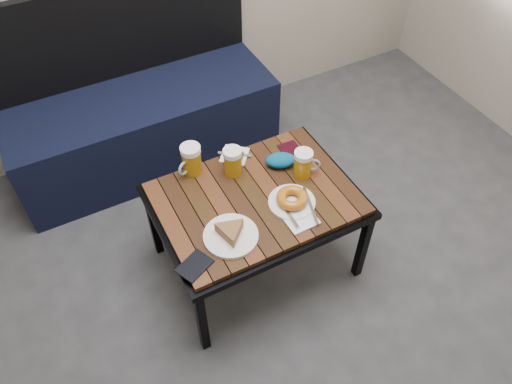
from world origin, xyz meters
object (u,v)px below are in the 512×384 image
cafe_table (256,203)px  passport_burgundy (292,151)px  passport_navy (195,266)px  beer_mug_left (191,160)px  beer_mug_centre (233,161)px  knit_pouch (281,160)px  bench (143,120)px  plate_pie (231,233)px  plate_bagel (292,200)px  beer_mug_right (303,163)px

cafe_table → passport_burgundy: passport_burgundy is taller
passport_navy → passport_burgundy: same height
cafe_table → beer_mug_left: (-0.18, 0.26, 0.11)m
beer_mug_centre → knit_pouch: beer_mug_centre is taller
cafe_table → knit_pouch: knit_pouch is taller
beer_mug_left → passport_navy: beer_mug_left is taller
bench → passport_burgundy: 0.92m
cafe_table → passport_navy: (-0.36, -0.20, 0.05)m
plate_pie → passport_burgundy: plate_pie is taller
bench → plate_bagel: bench is taller
cafe_table → beer_mug_centre: bearing=96.3°
beer_mug_left → passport_navy: bearing=41.8°
passport_burgundy → passport_navy: bearing=-147.3°
beer_mug_left → plate_pie: (-0.01, -0.40, -0.05)m
bench → passport_navy: bench is taller
beer_mug_centre → beer_mug_left: bearing=123.9°
beer_mug_left → beer_mug_centre: (0.16, -0.09, -0.01)m
bench → knit_pouch: bearing=-64.8°
plate_bagel → cafe_table: bearing=137.7°
passport_navy → knit_pouch: size_ratio=0.95×
plate_pie → beer_mug_centre: bearing=62.3°
bench → passport_navy: (-0.16, -1.13, 0.20)m
cafe_table → beer_mug_right: beer_mug_right is taller
beer_mug_right → passport_navy: size_ratio=1.03×
plate_bagel → passport_navy: bearing=-168.5°
plate_bagel → passport_burgundy: size_ratio=2.08×
bench → beer_mug_centre: size_ratio=10.86×
beer_mug_centre → passport_navy: beer_mug_centre is taller
beer_mug_left → beer_mug_right: bearing=124.0°
passport_navy → beer_mug_left: bearing=133.7°
passport_navy → plate_bagel: bearing=77.2°
beer_mug_left → plate_bagel: size_ratio=0.55×
beer_mug_right → cafe_table: bearing=-151.5°
cafe_table → beer_mug_left: beer_mug_left is taller
beer_mug_left → beer_mug_right: beer_mug_left is taller
bench → plate_pie: 1.10m
beer_mug_centre → passport_burgundy: (0.29, -0.01, -0.06)m
cafe_table → beer_mug_left: 0.33m
bench → knit_pouch: size_ratio=10.66×
cafe_table → passport_burgundy: 0.32m
beer_mug_right → passport_burgundy: bearing=101.3°
bench → knit_pouch: bench is taller
passport_navy → passport_burgundy: (0.63, 0.36, -0.00)m
passport_navy → passport_burgundy: 0.73m
bench → plate_pie: size_ratio=6.53×
cafe_table → plate_pie: plate_pie is taller
beer_mug_left → beer_mug_centre: beer_mug_left is taller
beer_mug_centre → plate_pie: size_ratio=0.60×
bench → plate_bagel: bearing=-73.1°
plate_pie → passport_navy: bearing=-161.8°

